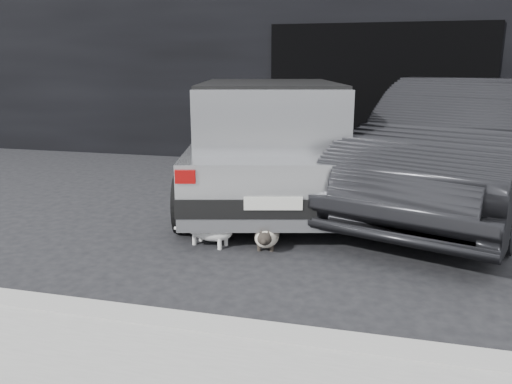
% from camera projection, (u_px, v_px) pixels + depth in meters
% --- Properties ---
extents(ground, '(80.00, 80.00, 0.00)m').
position_uv_depth(ground, '(281.00, 226.00, 5.98)').
color(ground, black).
rests_on(ground, ground).
extents(building_facade, '(34.00, 4.00, 5.00)m').
position_uv_depth(building_facade, '(382.00, 34.00, 10.76)').
color(building_facade, black).
rests_on(building_facade, ground).
extents(garage_opening, '(4.00, 0.10, 2.60)m').
position_uv_depth(garage_opening, '(378.00, 97.00, 9.17)').
color(garage_opening, black).
rests_on(garage_opening, ground).
extents(curb, '(18.00, 0.25, 0.12)m').
position_uv_depth(curb, '(353.00, 349.00, 3.28)').
color(curb, '#979792').
rests_on(curb, ground).
extents(silver_hatchback, '(3.05, 4.83, 1.65)m').
position_uv_depth(silver_hatchback, '(268.00, 136.00, 6.97)').
color(silver_hatchback, '#A2A4A7').
rests_on(silver_hatchback, ground).
extents(second_car, '(3.37, 5.46, 1.70)m').
position_uv_depth(second_car, '(460.00, 145.00, 6.55)').
color(second_car, black).
rests_on(second_car, ground).
extents(cat_siamese, '(0.33, 0.77, 0.27)m').
position_uv_depth(cat_siamese, '(267.00, 236.00, 5.25)').
color(cat_siamese, beige).
rests_on(cat_siamese, ground).
extents(cat_white, '(0.79, 0.37, 0.37)m').
position_uv_depth(cat_white, '(213.00, 229.00, 5.29)').
color(cat_white, white).
rests_on(cat_white, ground).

